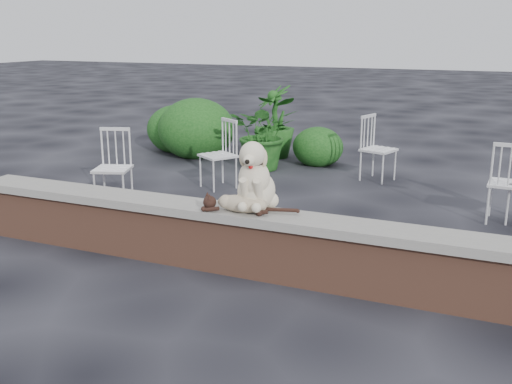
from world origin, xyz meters
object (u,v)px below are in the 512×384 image
at_px(chair_c, 509,182).
at_px(potted_plant_a, 265,132).
at_px(dog, 256,174).
at_px(chair_b, 218,154).
at_px(potted_plant_b, 274,121).
at_px(cat, 241,203).
at_px(chair_e, 379,149).
at_px(chair_a, 112,168).

xyz_separation_m(chair_c, potted_plant_a, (-3.52, 1.38, 0.12)).
xyz_separation_m(dog, chair_b, (-1.63, 2.46, -0.43)).
bearing_deg(potted_plant_b, potted_plant_a, -77.64).
bearing_deg(dog, cat, -126.77).
xyz_separation_m(dog, potted_plant_a, (-1.46, 3.75, -0.31)).
bearing_deg(cat, potted_plant_a, 100.79).
distance_m(cat, chair_b, 3.04).
xyz_separation_m(dog, potted_plant_b, (-1.66, 4.67, -0.28)).
xyz_separation_m(chair_b, chair_e, (1.94, 1.27, 0.00)).
bearing_deg(chair_b, chair_c, 30.91).
relative_size(dog, chair_a, 0.68).
distance_m(chair_a, chair_b, 1.49).
height_order(chair_c, potted_plant_a, potted_plant_a).
height_order(chair_a, chair_b, same).
height_order(chair_e, chair_c, same).
height_order(chair_a, potted_plant_a, potted_plant_a).
distance_m(dog, chair_b, 2.98).
height_order(cat, chair_a, chair_a).
xyz_separation_m(dog, chair_a, (-2.46, 1.23, -0.43)).
bearing_deg(cat, chair_c, 40.97).
bearing_deg(chair_b, potted_plant_a, 115.08).
bearing_deg(chair_c, cat, 52.40).
distance_m(chair_c, potted_plant_b, 4.38).
bearing_deg(chair_a, chair_b, 37.07).
relative_size(chair_b, potted_plant_a, 0.80).
xyz_separation_m(chair_e, chair_c, (1.74, -1.37, 0.00)).
bearing_deg(cat, chair_a, 141.28).
bearing_deg(chair_e, cat, -168.09).
relative_size(cat, chair_a, 1.07).
height_order(potted_plant_a, potted_plant_b, potted_plant_b).
xyz_separation_m(cat, potted_plant_b, (-1.58, 4.82, -0.05)).
relative_size(cat, chair_b, 1.07).
relative_size(chair_c, potted_plant_a, 0.80).
bearing_deg(chair_c, chair_b, 1.25).
distance_m(chair_a, chair_e, 3.74).
bearing_deg(potted_plant_a, chair_b, -97.31).
relative_size(dog, chair_b, 0.68).
relative_size(chair_b, chair_c, 1.00).
height_order(cat, chair_c, chair_c).
height_order(dog, chair_a, dog).
relative_size(cat, chair_c, 1.07).
bearing_deg(potted_plant_b, chair_e, -25.27).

